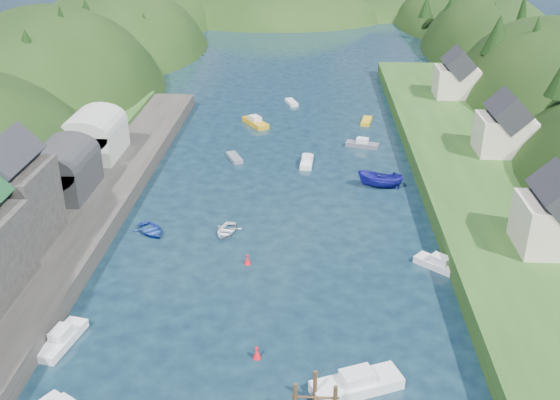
{
  "coord_description": "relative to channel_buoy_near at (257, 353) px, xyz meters",
  "views": [
    {
      "loc": [
        3.27,
        -32.57,
        33.11
      ],
      "look_at": [
        0.0,
        28.0,
        4.0
      ],
      "focal_mm": 40.0,
      "sensor_mm": 36.0,
      "label": 1
    }
  ],
  "objects": [
    {
      "name": "channel_buoy_far",
      "position": [
        -2.22,
        14.29,
        0.0
      ],
      "size": [
        0.7,
        0.7,
        1.1
      ],
      "color": "red",
      "rests_on": "ground"
    },
    {
      "name": "moored_boats",
      "position": [
        0.11,
        14.37,
        0.17
      ],
      "size": [
        37.27,
        90.91,
        2.33
      ],
      "color": "white",
      "rests_on": "ground"
    },
    {
      "name": "hill_trees",
      "position": [
        0.44,
        57.84,
        10.7
      ],
      "size": [
        90.92,
        145.3,
        12.76
      ],
      "color": "black",
      "rests_on": "ground"
    },
    {
      "name": "hillside_left",
      "position": [
        -44.28,
        68.07,
        -8.51
      ],
      "size": [
        44.0,
        245.56,
        52.0
      ],
      "color": "black",
      "rests_on": "ground"
    },
    {
      "name": "hillside_right",
      "position": [
        45.72,
        68.07,
        -7.89
      ],
      "size": [
        36.0,
        245.56,
        48.0
      ],
      "color": "black",
      "rests_on": "ground"
    },
    {
      "name": "far_hills",
      "position": [
        1.93,
        167.08,
        -11.28
      ],
      "size": [
        103.0,
        68.0,
        44.0
      ],
      "color": "black",
      "rests_on": "ground"
    },
    {
      "name": "boat_sheds",
      "position": [
        -25.28,
        32.07,
        4.79
      ],
      "size": [
        7.0,
        21.0,
        7.5
      ],
      "color": "#2D2D30",
      "rests_on": "quay_left"
    },
    {
      "name": "channel_buoy_near",
      "position": [
        0.0,
        0.0,
        0.0
      ],
      "size": [
        0.7,
        0.7,
        1.1
      ],
      "color": "red",
      "rests_on": "ground"
    },
    {
      "name": "right_bank_cottages",
      "position": [
        28.72,
        41.41,
        5.36
      ],
      "size": [
        9.0,
        59.24,
        8.41
      ],
      "color": "beige",
      "rests_on": "terrace_right"
    },
    {
      "name": "terrace_right",
      "position": [
        25.72,
        33.07,
        0.72
      ],
      "size": [
        16.0,
        120.0,
        2.4
      ],
      "primitive_type": "cube",
      "color": "#234719",
      "rests_on": "ground"
    },
    {
      "name": "ground",
      "position": [
        0.72,
        43.07,
        -0.48
      ],
      "size": [
        600.0,
        600.0,
        0.0
      ],
      "primitive_type": "plane",
      "color": "black",
      "rests_on": "ground"
    },
    {
      "name": "quay_left",
      "position": [
        -23.28,
        13.07,
        0.52
      ],
      "size": [
        12.0,
        110.0,
        2.0
      ],
      "primitive_type": "cube",
      "color": "#2D2B28",
      "rests_on": "ground"
    }
  ]
}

